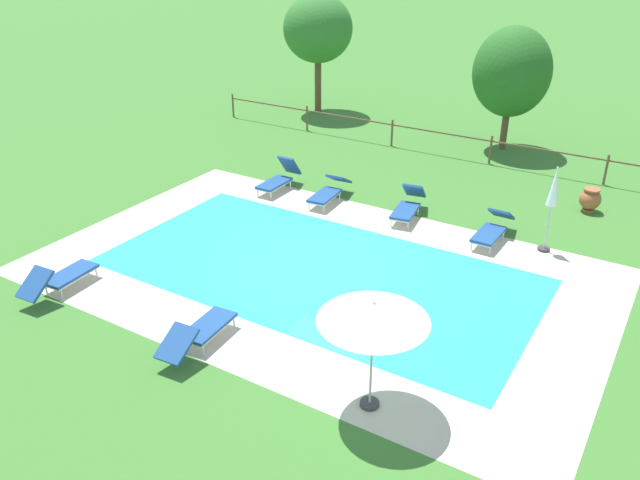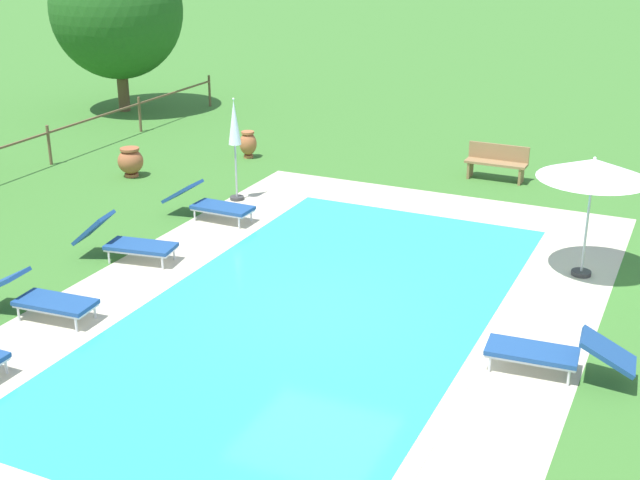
{
  "view_description": "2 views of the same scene",
  "coord_description": "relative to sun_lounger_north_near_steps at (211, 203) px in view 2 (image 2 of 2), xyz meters",
  "views": [
    {
      "loc": [
        7.47,
        -12.02,
        7.94
      ],
      "look_at": [
        -0.25,
        0.5,
        0.6
      ],
      "focal_mm": 36.1,
      "sensor_mm": 36.0,
      "label": 1
    },
    {
      "loc": [
        -11.55,
        -5.48,
        6.25
      ],
      "look_at": [
        0.42,
        0.11,
        1.12
      ],
      "focal_mm": 47.85,
      "sensor_mm": 36.0,
      "label": 2
    }
  ],
  "objects": [
    {
      "name": "terracotta_urn_by_tree",
      "position": [
        1.87,
        3.5,
        0.03
      ],
      "size": [
        0.63,
        0.63,
        0.73
      ],
      "color": "#A85B38",
      "rests_on": "ground"
    },
    {
      "name": "patio_umbrella_open_foreground",
      "position": [
        0.28,
        -7.74,
        1.64
      ],
      "size": [
        1.96,
        1.96,
        2.24
      ],
      "color": "#383838",
      "rests_on": "ground"
    },
    {
      "name": "sun_lounger_north_near_steps",
      "position": [
        0.0,
        0.0,
        0.0
      ],
      "size": [
        0.63,
        2.04,
        0.78
      ],
      "color": "navy",
      "rests_on": "ground"
    },
    {
      "name": "terracotta_urn_near_fence",
      "position": [
        4.62,
        1.7,
        0.03
      ],
      "size": [
        0.46,
        0.46,
        0.72
      ],
      "color": "#B7663D",
      "rests_on": "ground"
    },
    {
      "name": "sun_lounger_north_end",
      "position": [
        -5.23,
        0.01,
        -0.01
      ],
      "size": [
        0.76,
        2.1,
        0.74
      ],
      "color": "navy",
      "rests_on": "ground"
    },
    {
      "name": "wooden_bench_lawn_side",
      "position": [
        5.47,
        -4.84,
        0.1
      ],
      "size": [
        0.45,
        1.5,
        0.87
      ],
      "color": "#937047",
      "rests_on": "ground"
    },
    {
      "name": "sun_lounger_north_far",
      "position": [
        -2.63,
        0.22,
        0.02
      ],
      "size": [
        0.91,
        2.03,
        0.89
      ],
      "color": "navy",
      "rests_on": "ground"
    },
    {
      "name": "swimming_pool_water",
      "position": [
        -3.16,
        -3.97,
        -0.36
      ],
      "size": [
        10.76,
        5.47,
        0.01
      ],
      "primitive_type": "cube",
      "color": "#2DB7C6",
      "rests_on": "ground"
    },
    {
      "name": "patio_umbrella_closed_row_west",
      "position": [
        1.39,
        0.17,
        1.27
      ],
      "size": [
        0.32,
        0.32,
        2.37
      ],
      "color": "#383838",
      "rests_on": "ground"
    },
    {
      "name": "tree_far_west",
      "position": [
        7.9,
        8.26,
        2.9
      ],
      "size": [
        4.21,
        4.21,
        5.46
      ],
      "color": "brown",
      "rests_on": "ground"
    },
    {
      "name": "sun_lounger_south_mid",
      "position": [
        -3.57,
        -7.93,
        -0.01
      ],
      "size": [
        0.76,
        2.1,
        0.73
      ],
      "color": "navy",
      "rests_on": "ground"
    },
    {
      "name": "pool_coping_rim",
      "position": [
        -3.16,
        -3.97,
        -0.35
      ],
      "size": [
        11.24,
        5.95,
        0.01
      ],
      "color": "beige",
      "rests_on": "ground"
    },
    {
      "name": "ground_plane",
      "position": [
        -3.16,
        -3.97,
        -0.36
      ],
      "size": [
        160.0,
        160.0,
        0.0
      ],
      "primitive_type": "plane",
      "color": "#3D752D"
    },
    {
      "name": "pool_deck_paving",
      "position": [
        -3.16,
        -3.97,
        -0.36
      ],
      "size": [
        14.02,
        8.73,
        0.01
      ],
      "primitive_type": "cube",
      "color": "beige",
      "rests_on": "ground"
    }
  ]
}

